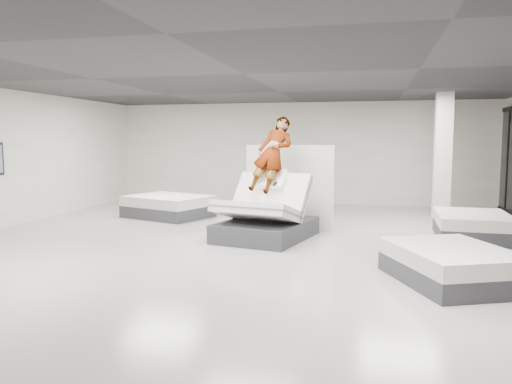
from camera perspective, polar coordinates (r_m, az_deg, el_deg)
room at (r=9.10m, az=-1.35°, el=3.30°), size 14.00×14.04×3.20m
hero_bed at (r=10.22m, az=1.07°, el=-3.02°), size 2.01×2.40×1.43m
person at (r=10.42m, az=1.88°, el=2.34°), size 1.03×1.86×1.21m
remote at (r=10.03m, az=2.20°, el=0.93°), size 0.08×0.15×0.08m
divider_panel at (r=11.37m, az=3.74°, el=0.57°), size 2.07×0.54×1.91m
flat_bed_right_far at (r=11.25m, az=23.49°, el=-3.56°), size 1.46×1.92×0.52m
flat_bed_right_near at (r=7.68m, az=21.48°, el=-7.79°), size 2.02×2.26×0.51m
flat_bed_left_far at (r=13.34m, az=-10.01°, el=-1.62°), size 2.44×2.13×0.56m
column at (r=13.43m, az=20.55°, el=3.79°), size 0.40×0.40×3.20m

